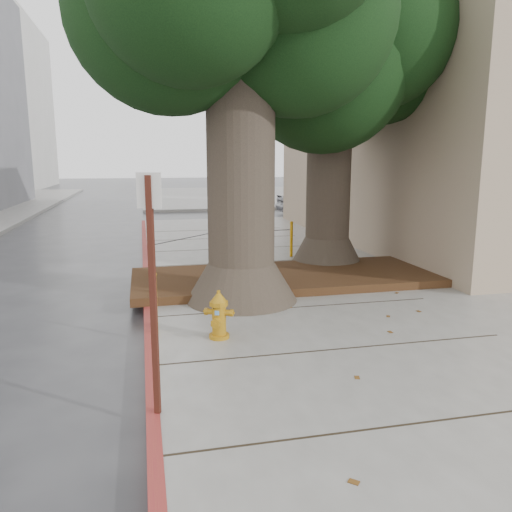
{
  "coord_description": "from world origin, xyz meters",
  "views": [
    {
      "loc": [
        -2.02,
        -6.02,
        2.69
      ],
      "look_at": [
        -0.19,
        1.98,
        1.1
      ],
      "focal_mm": 35.0,
      "sensor_mm": 36.0,
      "label": 1
    }
  ],
  "objects": [
    {
      "name": "ground",
      "position": [
        0.0,
        0.0,
        0.0
      ],
      "size": [
        140.0,
        140.0,
        0.0
      ],
      "primitive_type": "plane",
      "color": "#28282B",
      "rests_on": "ground"
    },
    {
      "name": "sidewalk_far",
      "position": [
        6.0,
        30.0,
        0.07
      ],
      "size": [
        16.0,
        20.0,
        0.15
      ],
      "primitive_type": "cube",
      "color": "slate",
      "rests_on": "ground"
    },
    {
      "name": "curb_red",
      "position": [
        -2.0,
        2.5,
        0.07
      ],
      "size": [
        0.14,
        26.0,
        0.16
      ],
      "primitive_type": "cube",
      "color": "maroon",
      "rests_on": "ground"
    },
    {
      "name": "planter_bed",
      "position": [
        0.9,
        3.9,
        0.23
      ],
      "size": [
        6.4,
        2.6,
        0.16
      ],
      "primitive_type": "cube",
      "color": "black",
      "rests_on": "sidewalk_main"
    },
    {
      "name": "building_side_white",
      "position": [
        16.0,
        26.0,
        4.5
      ],
      "size": [
        10.0,
        10.0,
        9.0
      ],
      "primitive_type": "cube",
      "color": "silver",
      "rests_on": "ground"
    },
    {
      "name": "building_side_grey",
      "position": [
        22.0,
        32.0,
        6.0
      ],
      "size": [
        12.0,
        14.0,
        12.0
      ],
      "primitive_type": "cube",
      "color": "slate",
      "rests_on": "ground"
    },
    {
      "name": "tree_far",
      "position": [
        2.64,
        5.32,
        5.02
      ],
      "size": [
        4.5,
        3.8,
        7.17
      ],
      "color": "#4C3F33",
      "rests_on": "sidewalk_main"
    },
    {
      "name": "bollard_ring",
      "position": [
        -0.87,
        4.38,
        0.66
      ],
      "size": [
        3.79,
        5.39,
        0.95
      ],
      "color": "orange",
      "rests_on": "sidewalk_main"
    },
    {
      "name": "fire_hydrant",
      "position": [
        -1.01,
        0.8,
        0.49
      ],
      "size": [
        0.39,
        0.39,
        0.71
      ],
      "rotation": [
        0.0,
        0.0,
        -0.42
      ],
      "color": "#B87D12",
      "rests_on": "sidewalk_main"
    },
    {
      "name": "signpost",
      "position": [
        -1.95,
        -1.22,
        1.52
      ],
      "size": [
        0.23,
        0.11,
        2.42
      ],
      "rotation": [
        0.0,
        0.0,
        -0.37
      ],
      "color": "#471911",
      "rests_on": "sidewalk_main"
    },
    {
      "name": "car_silver",
      "position": [
        6.51,
        17.81,
        0.67
      ],
      "size": [
        3.96,
        1.6,
        1.35
      ],
      "primitive_type": "imported",
      "rotation": [
        0.0,
        0.0,
        1.57
      ],
      "color": "#B9B9BE",
      "rests_on": "ground"
    },
    {
      "name": "car_red",
      "position": [
        8.02,
        19.5,
        0.55
      ],
      "size": [
        3.39,
        1.26,
        1.11
      ],
      "primitive_type": "imported",
      "rotation": [
        0.0,
        0.0,
        1.6
      ],
      "color": "maroon",
      "rests_on": "ground"
    }
  ]
}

